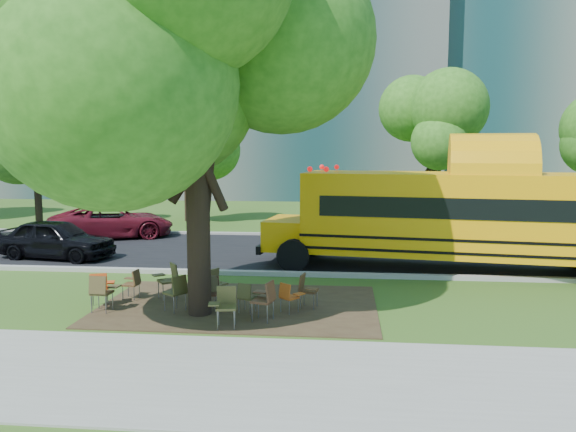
# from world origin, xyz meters

# --- Properties ---
(ground) EXTENTS (160.00, 160.00, 0.00)m
(ground) POSITION_xyz_m (0.00, 0.00, 0.00)
(ground) COLOR #2E4A17
(ground) RESTS_ON ground
(sidewalk) EXTENTS (60.00, 4.00, 0.04)m
(sidewalk) POSITION_xyz_m (0.00, -5.00, 0.02)
(sidewalk) COLOR gray
(sidewalk) RESTS_ON ground
(dirt_patch) EXTENTS (7.00, 4.50, 0.03)m
(dirt_patch) POSITION_xyz_m (1.00, -0.50, 0.01)
(dirt_patch) COLOR #382819
(dirt_patch) RESTS_ON ground
(asphalt_road) EXTENTS (80.00, 8.00, 0.04)m
(asphalt_road) POSITION_xyz_m (0.00, 7.00, 0.02)
(asphalt_road) COLOR black
(asphalt_road) RESTS_ON ground
(kerb_near) EXTENTS (80.00, 0.25, 0.14)m
(kerb_near) POSITION_xyz_m (0.00, 3.00, 0.07)
(kerb_near) COLOR gray
(kerb_near) RESTS_ON ground
(kerb_far) EXTENTS (80.00, 0.25, 0.14)m
(kerb_far) POSITION_xyz_m (0.00, 11.10, 0.07)
(kerb_far) COLOR gray
(kerb_far) RESTS_ON ground
(building_main) EXTENTS (38.00, 16.00, 22.00)m
(building_main) POSITION_xyz_m (-8.00, 36.00, 11.00)
(building_main) COLOR #5F5F5B
(building_main) RESTS_ON ground
(bg_tree_0) EXTENTS (5.20, 5.20, 7.18)m
(bg_tree_0) POSITION_xyz_m (-12.00, 13.00, 4.57)
(bg_tree_0) COLOR black
(bg_tree_0) RESTS_ON ground
(bg_tree_2) EXTENTS (4.80, 4.80, 6.62)m
(bg_tree_2) POSITION_xyz_m (-5.00, 16.00, 4.21)
(bg_tree_2) COLOR black
(bg_tree_2) RESTS_ON ground
(bg_tree_3) EXTENTS (5.60, 5.60, 7.84)m
(bg_tree_3) POSITION_xyz_m (8.00, 14.00, 5.03)
(bg_tree_3) COLOR black
(bg_tree_3) RESTS_ON ground
(main_tree) EXTENTS (7.20, 7.20, 9.54)m
(main_tree) POSITION_xyz_m (0.20, -1.35, 5.93)
(main_tree) COLOR black
(main_tree) RESTS_ON ground
(school_bus) EXTENTS (13.44, 4.65, 3.23)m
(school_bus) POSITION_xyz_m (8.16, 4.11, 1.87)
(school_bus) COLOR #EB9B07
(school_bus) RESTS_ON ground
(chair_0) EXTENTS (0.62, 0.69, 0.91)m
(chair_0) POSITION_xyz_m (-2.46, -1.00, 0.56)
(chair_0) COLOR #D44616
(chair_0) RESTS_ON ground
(chair_1) EXTENTS (0.63, 0.56, 0.95)m
(chair_1) POSITION_xyz_m (-2.22, -1.44, 0.59)
(chair_1) COLOR #42371D
(chair_1) RESTS_ON ground
(chair_2) EXTENTS (0.63, 0.79, 0.93)m
(chair_2) POSITION_xyz_m (-0.41, -1.18, 0.58)
(chair_2) COLOR #43401D
(chair_2) RESTS_ON ground
(chair_3) EXTENTS (0.56, 0.50, 0.86)m
(chair_3) POSITION_xyz_m (0.34, -0.96, 0.53)
(chair_3) COLOR #402517
(chair_3) RESTS_ON ground
(chair_4) EXTENTS (0.61, 0.48, 0.78)m
(chair_4) POSITION_xyz_m (1.34, -1.19, 0.48)
(chair_4) COLOR #44411D
(chair_4) RESTS_ON ground
(chair_5) EXTENTS (0.63, 0.63, 0.94)m
(chair_5) POSITION_xyz_m (1.02, -2.28, 0.58)
(chair_5) COLOR brown
(chair_5) RESTS_ON ground
(chair_6) EXTENTS (0.58, 0.74, 0.97)m
(chair_6) POSITION_xyz_m (1.86, -1.74, 0.60)
(chair_6) COLOR #502E1C
(chair_6) RESTS_ON ground
(chair_7) EXTENTS (0.66, 0.52, 0.77)m
(chair_7) POSITION_xyz_m (2.34, -1.07, 0.48)
(chair_7) COLOR #B44B13
(chair_7) RESTS_ON ground
(chair_8) EXTENTS (0.48, 0.56, 0.82)m
(chair_8) POSITION_xyz_m (-1.92, -0.20, 0.50)
(chair_8) COLOR #4F341C
(chair_8) RESTS_ON ground
(chair_9) EXTENTS (0.81, 0.65, 0.96)m
(chair_9) POSITION_xyz_m (-0.99, -0.00, 0.59)
(chair_9) COLOR #504522
(chair_9) RESTS_ON ground
(chair_10) EXTENTS (0.54, 0.69, 0.81)m
(chair_10) POSITION_xyz_m (0.28, 0.09, 0.50)
(chair_10) COLOR brown
(chair_10) RESTS_ON ground
(chair_11) EXTENTS (0.59, 0.68, 0.86)m
(chair_11) POSITION_xyz_m (0.34, -0.83, 0.53)
(chair_11) COLOR #44391D
(chair_11) RESTS_ON ground
(chair_12) EXTENTS (0.52, 0.65, 0.88)m
(chair_12) POSITION_xyz_m (2.74, -0.58, 0.54)
(chair_12) COLOR #4B321A
(chair_12) RESTS_ON ground
(black_car) EXTENTS (4.52, 2.39, 1.47)m
(black_car) POSITION_xyz_m (-6.79, 4.95, 0.73)
(black_car) COLOR black
(black_car) RESTS_ON ground
(bg_car_red) EXTENTS (5.90, 4.45, 1.49)m
(bg_car_red) POSITION_xyz_m (-6.69, 9.69, 0.75)
(bg_car_red) COLOR #570E1A
(bg_car_red) RESTS_ON ground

